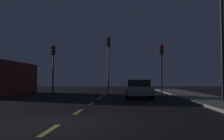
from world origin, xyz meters
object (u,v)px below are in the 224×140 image
traffic_signal_left (53,60)px  traffic_signal_right (161,60)px  traffic_signal_center (109,55)px  car_stopped_ahead (139,89)px  street_lamp_right (216,33)px

traffic_signal_left → traffic_signal_right: size_ratio=1.00×
traffic_signal_center → car_stopped_ahead: bearing=-60.2°
traffic_signal_right → street_lamp_right: size_ratio=0.68×
traffic_signal_center → street_lamp_right: 10.83m
traffic_signal_right → street_lamp_right: (2.14, -8.12, 0.91)m
traffic_signal_right → traffic_signal_left: bearing=180.0°
car_stopped_ahead → traffic_signal_right: bearing=62.8°
traffic_signal_right → street_lamp_right: bearing=-75.2°
traffic_signal_center → car_stopped_ahead: traffic_signal_center is taller
traffic_signal_center → traffic_signal_right: 5.04m
traffic_signal_left → traffic_signal_right: bearing=-0.0°
traffic_signal_center → street_lamp_right: bearing=-48.6°
traffic_signal_right → car_stopped_ahead: traffic_signal_right is taller
traffic_signal_left → car_stopped_ahead: traffic_signal_left is taller
traffic_signal_right → car_stopped_ahead: (-2.37, -4.61, -2.59)m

